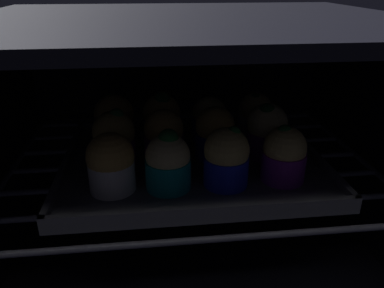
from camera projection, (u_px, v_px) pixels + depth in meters
oven_cavity at (188, 132)px, 61.64cm from camera, size 59.00×47.00×37.00cm
oven_rack at (191, 162)px, 59.18cm from camera, size 54.80×42.00×0.80cm
baking_tray at (192, 161)px, 57.07cm from camera, size 37.43×29.83×2.20cm
muffin_row0_col0 at (111, 163)px, 47.24cm from camera, size 6.04×6.04×7.69cm
muffin_row0_col1 at (168, 162)px, 47.77cm from camera, size 5.86×5.86×8.11cm
muffin_row0_col2 at (226, 158)px, 48.50cm from camera, size 5.87×5.87×8.15cm
muffin_row0_col3 at (284, 155)px, 49.72cm from camera, size 5.86×5.86×7.81cm
muffin_row1_col0 at (114, 139)px, 53.81cm from camera, size 6.03×6.03×8.41cm
muffin_row1_col1 at (164, 137)px, 55.12cm from camera, size 5.86×5.86×7.78cm
muffin_row1_col2 at (215, 134)px, 55.93cm from camera, size 5.86×5.86×7.88cm
muffin_row1_col3 at (267, 130)px, 56.32cm from camera, size 6.02×6.02×8.42cm
muffin_row2_col0 at (114, 119)px, 61.32cm from camera, size 6.40×6.40×7.91cm
muffin_row2_col1 at (162, 118)px, 61.47cm from camera, size 6.07×6.07×8.56cm
muffin_row2_col2 at (209, 119)px, 62.41cm from camera, size 5.86×5.86×7.23cm
muffin_row2_col3 at (255, 116)px, 63.27cm from camera, size 5.86×5.86×7.63cm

